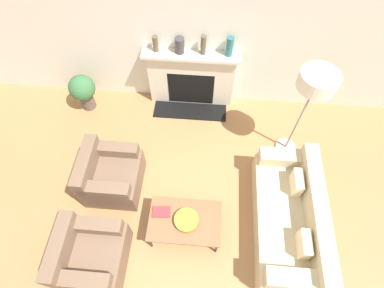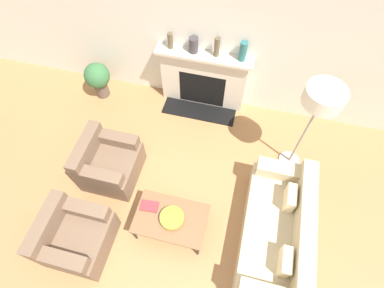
# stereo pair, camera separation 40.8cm
# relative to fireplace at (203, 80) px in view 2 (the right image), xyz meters

# --- Properties ---
(ground_plane) EXTENTS (18.00, 18.00, 0.00)m
(ground_plane) POSITION_rel_fireplace_xyz_m (0.01, -2.76, -0.55)
(ground_plane) COLOR #A87547
(wall_back) EXTENTS (18.00, 0.06, 2.90)m
(wall_back) POSITION_rel_fireplace_xyz_m (0.01, 0.14, 0.90)
(wall_back) COLOR silver
(wall_back) RESTS_ON ground_plane
(fireplace) EXTENTS (1.60, 0.59, 1.12)m
(fireplace) POSITION_rel_fireplace_xyz_m (0.00, 0.00, 0.00)
(fireplace) COLOR beige
(fireplace) RESTS_ON ground_plane
(couch) EXTENTS (0.82, 1.88, 0.78)m
(couch) POSITION_rel_fireplace_xyz_m (1.57, -2.28, -0.24)
(couch) COLOR #CCB78E
(couch) RESTS_ON ground_plane
(armchair_near) EXTENTS (0.81, 0.83, 0.78)m
(armchair_near) POSITION_rel_fireplace_xyz_m (-1.06, -3.00, -0.24)
(armchair_near) COLOR brown
(armchair_near) RESTS_ON ground_plane
(armchair_far) EXTENTS (0.81, 0.83, 0.78)m
(armchair_far) POSITION_rel_fireplace_xyz_m (-1.06, -1.85, -0.24)
(armchair_far) COLOR brown
(armchair_far) RESTS_ON ground_plane
(coffee_table) EXTENTS (0.98, 0.63, 0.39)m
(coffee_table) POSITION_rel_fireplace_xyz_m (0.12, -2.47, -0.19)
(coffee_table) COLOR brown
(coffee_table) RESTS_ON ground_plane
(bowl) EXTENTS (0.33, 0.33, 0.07)m
(bowl) POSITION_rel_fireplace_xyz_m (0.14, -2.47, -0.11)
(bowl) COLOR #BC8E2D
(bowl) RESTS_ON coffee_table
(book) EXTENTS (0.25, 0.17, 0.02)m
(book) POSITION_rel_fireplace_xyz_m (-0.21, -2.38, -0.14)
(book) COLOR #9E2D33
(book) RESTS_ON coffee_table
(floor_lamp) EXTENTS (0.51, 0.51, 1.70)m
(floor_lamp) POSITION_rel_fireplace_xyz_m (1.69, -0.92, 0.94)
(floor_lamp) COLOR gray
(floor_lamp) RESTS_ON ground_plane
(mantel_vase_left) EXTENTS (0.09, 0.09, 0.27)m
(mantel_vase_left) POSITION_rel_fireplace_xyz_m (-0.56, 0.01, 0.71)
(mantel_vase_left) COLOR brown
(mantel_vase_left) RESTS_ON fireplace
(mantel_vase_center_left) EXTENTS (0.15, 0.15, 0.26)m
(mantel_vase_center_left) POSITION_rel_fireplace_xyz_m (-0.18, 0.01, 0.70)
(mantel_vase_center_left) COLOR #3D383D
(mantel_vase_center_left) RESTS_ON fireplace
(mantel_vase_center_right) EXTENTS (0.09, 0.09, 0.32)m
(mantel_vase_center_right) POSITION_rel_fireplace_xyz_m (0.19, 0.01, 0.74)
(mantel_vase_center_right) COLOR brown
(mantel_vase_center_right) RESTS_ON fireplace
(mantel_vase_right) EXTENTS (0.11, 0.11, 0.32)m
(mantel_vase_right) POSITION_rel_fireplace_xyz_m (0.59, 0.01, 0.74)
(mantel_vase_right) COLOR #28666B
(mantel_vase_right) RESTS_ON fireplace
(potted_plant) EXTENTS (0.46, 0.46, 0.72)m
(potted_plant) POSITION_rel_fireplace_xyz_m (-1.89, -0.30, -0.11)
(potted_plant) COLOR brown
(potted_plant) RESTS_ON ground_plane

